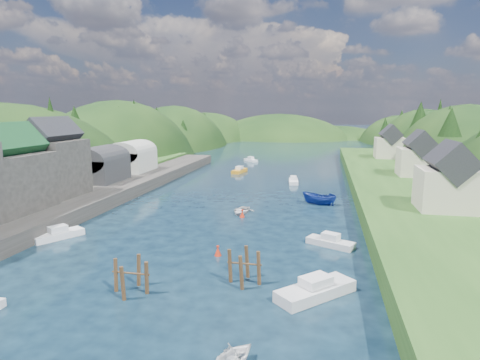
% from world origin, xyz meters
% --- Properties ---
extents(ground, '(600.00, 600.00, 0.00)m').
position_xyz_m(ground, '(0.00, 50.00, 0.00)').
color(ground, black).
rests_on(ground, ground).
extents(hillside_left, '(44.00, 245.56, 52.00)m').
position_xyz_m(hillside_left, '(-45.00, 75.00, -8.03)').
color(hillside_left, black).
rests_on(hillside_left, ground).
extents(hillside_right, '(36.00, 245.56, 48.00)m').
position_xyz_m(hillside_right, '(45.00, 75.00, -7.41)').
color(hillside_right, black).
rests_on(hillside_right, ground).
extents(far_hills, '(103.00, 68.00, 44.00)m').
position_xyz_m(far_hills, '(1.22, 174.01, -10.80)').
color(far_hills, black).
rests_on(far_hills, ground).
extents(hill_trees, '(91.71, 146.48, 12.27)m').
position_xyz_m(hill_trees, '(1.55, 64.21, 11.11)').
color(hill_trees, black).
rests_on(hill_trees, ground).
extents(quay_left, '(12.00, 110.00, 2.00)m').
position_xyz_m(quay_left, '(-24.00, 20.00, 1.00)').
color(quay_left, '#2D2B28').
rests_on(quay_left, ground).
extents(terrace_left_grass, '(12.00, 110.00, 2.50)m').
position_xyz_m(terrace_left_grass, '(-31.00, 20.00, 1.25)').
color(terrace_left_grass, '#234719').
rests_on(terrace_left_grass, ground).
extents(boat_sheds, '(7.00, 21.00, 7.50)m').
position_xyz_m(boat_sheds, '(-26.00, 39.00, 5.27)').
color(boat_sheds, '#2D2D30').
rests_on(boat_sheds, quay_left).
extents(terrace_right, '(16.00, 120.00, 2.40)m').
position_xyz_m(terrace_right, '(25.00, 40.00, 1.20)').
color(terrace_right, '#234719').
rests_on(terrace_right, ground).
extents(right_bank_cottages, '(9.00, 59.24, 8.41)m').
position_xyz_m(right_bank_cottages, '(28.00, 48.33, 5.84)').
color(right_bank_cottages, beige).
rests_on(right_bank_cottages, terrace_right).
extents(piling_cluster_near, '(3.19, 2.98, 3.31)m').
position_xyz_m(piling_cluster_near, '(-2.51, -1.99, 1.09)').
color(piling_cluster_near, '#382314').
rests_on(piling_cluster_near, ground).
extents(piling_cluster_far, '(2.95, 2.78, 3.49)m').
position_xyz_m(piling_cluster_far, '(5.98, 1.56, 1.17)').
color(piling_cluster_far, '#382314').
rests_on(piling_cluster_far, ground).
extents(channel_buoy_near, '(0.70, 0.70, 1.10)m').
position_xyz_m(channel_buoy_near, '(2.12, 7.31, 0.48)').
color(channel_buoy_near, '#AD220D').
rests_on(channel_buoy_near, ground).
extents(channel_buoy_far, '(0.70, 0.70, 1.10)m').
position_xyz_m(channel_buoy_far, '(1.59, 21.92, 0.48)').
color(channel_buoy_far, '#AD220D').
rests_on(channel_buoy_far, ground).
extents(moored_boats, '(34.98, 93.33, 2.34)m').
position_xyz_m(moored_boats, '(-1.00, 15.41, 0.67)').
color(moored_boats, navy).
rests_on(moored_boats, ground).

